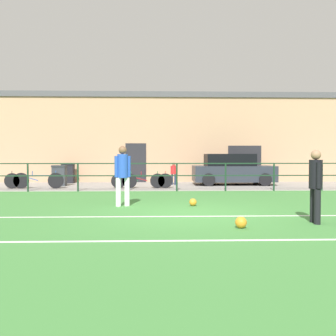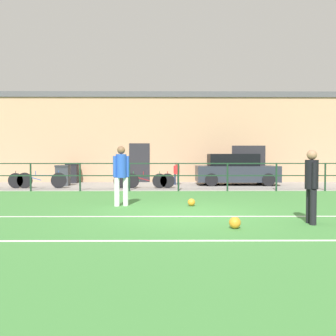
{
  "view_description": "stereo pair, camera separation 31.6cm",
  "coord_description": "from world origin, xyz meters",
  "px_view_note": "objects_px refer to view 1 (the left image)",
  "views": [
    {
      "loc": [
        -0.87,
        -9.45,
        1.46
      ],
      "look_at": [
        -0.45,
        3.3,
        1.03
      ],
      "focal_mm": 40.74,
      "sensor_mm": 36.0,
      "label": 1
    },
    {
      "loc": [
        -0.55,
        -9.46,
        1.46
      ],
      "look_at": [
        -0.45,
        3.3,
        1.03
      ],
      "focal_mm": 40.74,
      "sensor_mm": 36.0,
      "label": 2
    }
  ],
  "objects_px": {
    "player_goalkeeper": "(316,182)",
    "bicycle_parked_3": "(38,180)",
    "soccer_ball_match": "(193,202)",
    "trash_bin_0": "(68,173)",
    "spectator_child": "(174,172)",
    "bicycle_parked_4": "(138,181)",
    "trash_bin_1": "(59,175)",
    "bicycle_parked_0": "(147,180)",
    "soccer_ball_spare": "(241,222)",
    "parked_car_red": "(232,170)",
    "player_striker": "(123,172)"
  },
  "relations": [
    {
      "from": "player_goalkeeper",
      "to": "bicycle_parked_3",
      "type": "bearing_deg",
      "value": -133.42
    },
    {
      "from": "soccer_ball_match",
      "to": "trash_bin_0",
      "type": "height_order",
      "value": "trash_bin_0"
    },
    {
      "from": "spectator_child",
      "to": "bicycle_parked_4",
      "type": "height_order",
      "value": "spectator_child"
    },
    {
      "from": "trash_bin_0",
      "to": "trash_bin_1",
      "type": "height_order",
      "value": "trash_bin_0"
    },
    {
      "from": "trash_bin_1",
      "to": "trash_bin_0",
      "type": "bearing_deg",
      "value": 90.36
    },
    {
      "from": "player_goalkeeper",
      "to": "bicycle_parked_0",
      "type": "relative_size",
      "value": 0.71
    },
    {
      "from": "soccer_ball_spare",
      "to": "trash_bin_1",
      "type": "height_order",
      "value": "trash_bin_1"
    },
    {
      "from": "soccer_ball_match",
      "to": "bicycle_parked_0",
      "type": "relative_size",
      "value": 0.1
    },
    {
      "from": "parked_car_red",
      "to": "bicycle_parked_0",
      "type": "relative_size",
      "value": 1.77
    },
    {
      "from": "bicycle_parked_4",
      "to": "trash_bin_1",
      "type": "distance_m",
      "value": 3.99
    },
    {
      "from": "bicycle_parked_0",
      "to": "bicycle_parked_3",
      "type": "xyz_separation_m",
      "value": [
        -4.72,
        0.0,
        0.02
      ]
    },
    {
      "from": "parked_car_red",
      "to": "trash_bin_1",
      "type": "height_order",
      "value": "parked_car_red"
    },
    {
      "from": "parked_car_red",
      "to": "bicycle_parked_3",
      "type": "xyz_separation_m",
      "value": [
        -8.84,
        -1.84,
        -0.36
      ]
    },
    {
      "from": "bicycle_parked_0",
      "to": "parked_car_red",
      "type": "bearing_deg",
      "value": 24.04
    },
    {
      "from": "player_striker",
      "to": "soccer_ball_spare",
      "type": "relative_size",
      "value": 7.34
    },
    {
      "from": "player_goalkeeper",
      "to": "bicycle_parked_4",
      "type": "bearing_deg",
      "value": -152.06
    },
    {
      "from": "bicycle_parked_3",
      "to": "soccer_ball_match",
      "type": "bearing_deg",
      "value": -43.01
    },
    {
      "from": "player_striker",
      "to": "trash_bin_0",
      "type": "relative_size",
      "value": 1.69
    },
    {
      "from": "soccer_ball_match",
      "to": "parked_car_red",
      "type": "distance_m",
      "value": 8.07
    },
    {
      "from": "spectator_child",
      "to": "trash_bin_0",
      "type": "distance_m",
      "value": 5.57
    },
    {
      "from": "player_striker",
      "to": "soccer_ball_match",
      "type": "height_order",
      "value": "player_striker"
    },
    {
      "from": "bicycle_parked_4",
      "to": "parked_car_red",
      "type": "bearing_deg",
      "value": 22.05
    },
    {
      "from": "player_striker",
      "to": "player_goalkeeper",
      "type": "bearing_deg",
      "value": 127.09
    },
    {
      "from": "parked_car_red",
      "to": "bicycle_parked_0",
      "type": "bearing_deg",
      "value": -155.96
    },
    {
      "from": "trash_bin_0",
      "to": "spectator_child",
      "type": "bearing_deg",
      "value": -13.44
    },
    {
      "from": "trash_bin_0",
      "to": "trash_bin_1",
      "type": "xyz_separation_m",
      "value": [
        0.01,
        -1.83,
        -0.03
      ]
    },
    {
      "from": "bicycle_parked_4",
      "to": "trash_bin_1",
      "type": "bearing_deg",
      "value": 159.87
    },
    {
      "from": "player_goalkeeper",
      "to": "player_striker",
      "type": "height_order",
      "value": "player_striker"
    },
    {
      "from": "parked_car_red",
      "to": "bicycle_parked_0",
      "type": "distance_m",
      "value": 4.52
    },
    {
      "from": "bicycle_parked_4",
      "to": "spectator_child",
      "type": "bearing_deg",
      "value": 49.06
    },
    {
      "from": "spectator_child",
      "to": "bicycle_parked_4",
      "type": "xyz_separation_m",
      "value": [
        -1.66,
        -1.91,
        -0.29
      ]
    },
    {
      "from": "bicycle_parked_4",
      "to": "soccer_ball_spare",
      "type": "bearing_deg",
      "value": -74.78
    },
    {
      "from": "soccer_ball_spare",
      "to": "trash_bin_1",
      "type": "xyz_separation_m",
      "value": [
        -6.23,
        10.5,
        0.39
      ]
    },
    {
      "from": "trash_bin_1",
      "to": "parked_car_red",
      "type": "bearing_deg",
      "value": 3.21
    },
    {
      "from": "soccer_ball_spare",
      "to": "soccer_ball_match",
      "type": "bearing_deg",
      "value": 100.57
    },
    {
      "from": "player_striker",
      "to": "parked_car_red",
      "type": "xyz_separation_m",
      "value": [
        4.7,
        7.55,
        -0.24
      ]
    },
    {
      "from": "soccer_ball_match",
      "to": "soccer_ball_spare",
      "type": "relative_size",
      "value": 0.91
    },
    {
      "from": "bicycle_parked_4",
      "to": "trash_bin_1",
      "type": "height_order",
      "value": "trash_bin_1"
    },
    {
      "from": "bicycle_parked_0",
      "to": "trash_bin_1",
      "type": "xyz_separation_m",
      "value": [
        -4.16,
        1.37,
        0.15
      ]
    },
    {
      "from": "spectator_child",
      "to": "parked_car_red",
      "type": "relative_size",
      "value": 0.28
    },
    {
      "from": "spectator_child",
      "to": "parked_car_red",
      "type": "height_order",
      "value": "parked_car_red"
    },
    {
      "from": "soccer_ball_spare",
      "to": "bicycle_parked_0",
      "type": "bearing_deg",
      "value": 102.77
    },
    {
      "from": "bicycle_parked_4",
      "to": "player_striker",
      "type": "bearing_deg",
      "value": -91.69
    },
    {
      "from": "soccer_ball_spare",
      "to": "parked_car_red",
      "type": "relative_size",
      "value": 0.06
    },
    {
      "from": "player_goalkeeper",
      "to": "bicycle_parked_0",
      "type": "height_order",
      "value": "player_goalkeeper"
    },
    {
      "from": "player_goalkeeper",
      "to": "spectator_child",
      "type": "height_order",
      "value": "player_goalkeeper"
    },
    {
      "from": "parked_car_red",
      "to": "trash_bin_1",
      "type": "relative_size",
      "value": 4.04
    },
    {
      "from": "soccer_ball_spare",
      "to": "trash_bin_0",
      "type": "height_order",
      "value": "trash_bin_0"
    },
    {
      "from": "player_striker",
      "to": "soccer_ball_match",
      "type": "xyz_separation_m",
      "value": [
        2.02,
        -0.03,
        -0.87
      ]
    },
    {
      "from": "bicycle_parked_0",
      "to": "soccer_ball_spare",
      "type": "bearing_deg",
      "value": -77.23
    }
  ]
}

